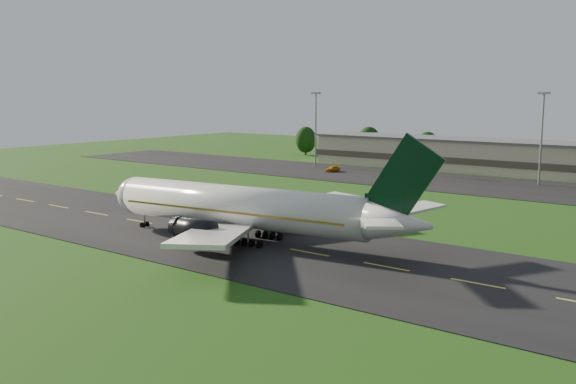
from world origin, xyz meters
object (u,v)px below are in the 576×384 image
Objects in this scene: light_mast_west at (316,120)px; terminal at (566,161)px; service_vehicle_a at (333,169)px; light_mast_centre at (542,127)px; airliner at (245,208)px; service_vehicle_b at (409,173)px.

terminal is at bearing 14.76° from light_mast_west.
light_mast_centre is at bearing 19.70° from service_vehicle_a.
service_vehicle_a is at bearing 107.51° from airliner.
light_mast_centre is 4.57× the size of service_vehicle_a.
terminal reaches higher than service_vehicle_b.
terminal is (17.23, 96.07, -0.67)m from airliner.
airliner is 79.85m from service_vehicle_a.
light_mast_west is at bearing 111.58° from airliner.
light_mast_west is 1.00× the size of light_mast_centre.
terminal is at bearing 72.47° from airliner.
light_mast_west is at bearing 155.72° from service_vehicle_a.
service_vehicle_a is at bearing -154.97° from terminal.
airliner is 91.64m from light_mast_west.
service_vehicle_a is (10.63, -7.53, -11.88)m from light_mast_west.
light_mast_west reaches higher than service_vehicle_b.
service_vehicle_a is (-49.37, -7.53, -11.88)m from light_mast_centre.
terminal is 18.45m from light_mast_centre.
light_mast_centre is (60.00, 0.00, 0.00)m from light_mast_west.
light_mast_west is at bearing -165.24° from terminal.
light_mast_west is (-44.17, 79.89, 8.08)m from airliner.
airliner is 0.35× the size of terminal.
light_mast_west reaches higher than terminal.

